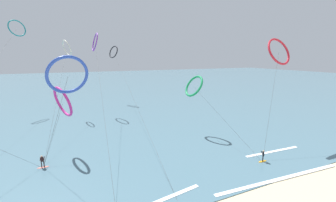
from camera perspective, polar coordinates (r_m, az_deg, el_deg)
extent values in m
cube|color=slate|center=(116.59, -16.91, 4.47)|extent=(400.00, 200.00, 0.08)
ellipsoid|color=orange|center=(32.91, 24.50, -14.80)|extent=(1.40, 0.40, 0.06)
cylinder|color=black|center=(32.85, 24.56, -14.02)|extent=(0.12, 0.12, 0.80)
cylinder|color=black|center=(32.59, 24.58, -14.23)|extent=(0.12, 0.12, 0.80)
cube|color=black|center=(32.43, 24.68, -13.00)|extent=(0.37, 0.37, 0.62)
sphere|color=tan|center=(32.26, 24.75, -12.32)|extent=(0.22, 0.22, 0.22)
cylinder|color=black|center=(32.68, 24.52, -12.69)|extent=(0.42, 0.42, 0.39)
cylinder|color=black|center=(32.28, 24.55, -13.01)|extent=(0.42, 0.42, 0.39)
ellipsoid|color=#EA7260|center=(33.12, -31.04, -15.31)|extent=(1.40, 0.40, 0.06)
cylinder|color=black|center=(32.92, -30.88, -14.63)|extent=(0.12, 0.12, 0.80)
cylinder|color=black|center=(32.96, -31.37, -14.65)|extent=(0.12, 0.12, 0.80)
cube|color=black|center=(32.65, -31.26, -13.51)|extent=(0.32, 0.21, 0.62)
sphere|color=tan|center=(32.48, -31.35, -12.84)|extent=(0.22, 0.22, 0.22)
cylinder|color=black|center=(32.70, -30.86, -13.33)|extent=(0.10, 0.50, 0.39)
cylinder|color=black|center=(32.78, -31.64, -13.36)|extent=(0.10, 0.50, 0.39)
torus|color=black|center=(68.60, -14.72, 12.89)|extent=(3.24, 4.37, 3.89)
cylinder|color=#3F3F3F|center=(43.62, -10.56, 3.23)|extent=(2.63, 51.35, 15.70)
torus|color=#199351|center=(38.64, 7.12, 4.10)|extent=(2.91, 4.53, 3.93)
cylinder|color=#3F3F3F|center=(34.94, 14.96, -4.88)|extent=(3.20, 13.85, 8.92)
torus|color=silver|center=(55.63, -26.00, 12.94)|extent=(2.66, 4.03, 3.72)
cylinder|color=#3F3F3F|center=(43.10, -27.85, 2.32)|extent=(3.41, 26.14, 16.28)
torus|color=purple|center=(56.40, -19.39, 15.03)|extent=(1.91, 4.82, 4.62)
cylinder|color=#3F3F3F|center=(37.36, -17.94, 3.04)|extent=(2.39, 38.62, 17.83)
torus|color=#CC288E|center=(33.48, -26.89, -0.18)|extent=(3.37, 4.90, 4.64)
cylinder|color=#3F3F3F|center=(33.03, -28.89, -7.94)|extent=(2.94, 3.38, 7.87)
torus|color=teal|center=(66.93, -36.07, 15.86)|extent=(3.98, 3.68, 4.13)
torus|color=red|center=(39.73, 28.13, 11.90)|extent=(5.01, 2.81, 4.48)
cylinder|color=#3F3F3F|center=(35.35, 26.48, -0.40)|extent=(8.20, 5.95, 15.07)
torus|color=#2647B7|center=(23.49, -25.77, 6.44)|extent=(4.41, 2.73, 4.02)
cylinder|color=#3F3F3F|center=(27.82, -28.79, -6.57)|extent=(4.31, 6.07, 12.42)
cube|color=white|center=(29.80, 28.59, -18.25)|extent=(18.38, 1.63, 0.12)
cube|color=white|center=(36.62, 26.78, -12.33)|extent=(10.02, 1.07, 0.12)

